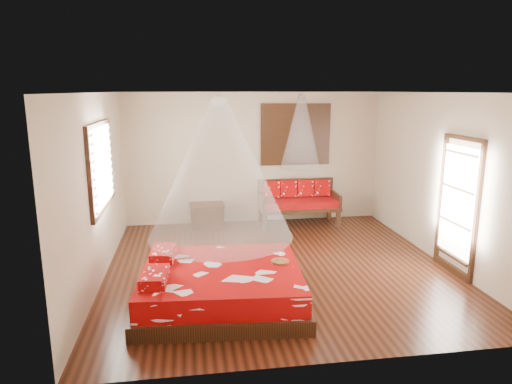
# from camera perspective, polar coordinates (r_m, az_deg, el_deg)

# --- Properties ---
(room) EXTENTS (5.54, 5.54, 2.84)m
(room) POSITION_cam_1_polar(r_m,az_deg,el_deg) (7.20, 2.85, 1.10)
(room) COLOR black
(room) RESTS_ON ground
(bed) EXTENTS (2.33, 2.14, 0.65)m
(bed) POSITION_cam_1_polar(r_m,az_deg,el_deg) (6.31, -4.47, -11.56)
(bed) COLOR black
(bed) RESTS_ON floor
(daybed) EXTENTS (1.68, 0.75, 0.94)m
(daybed) POSITION_cam_1_polar(r_m,az_deg,el_deg) (9.85, 5.28, -1.03)
(daybed) COLOR black
(daybed) RESTS_ON floor
(storage_chest) EXTENTS (0.73, 0.55, 0.49)m
(storage_chest) POSITION_cam_1_polar(r_m,az_deg,el_deg) (9.72, -6.14, -2.88)
(storage_chest) COLOR black
(storage_chest) RESTS_ON floor
(shutter_panel) EXTENTS (1.52, 0.06, 1.32)m
(shutter_panel) POSITION_cam_1_polar(r_m,az_deg,el_deg) (9.95, 4.97, 7.18)
(shutter_panel) COLOR black
(shutter_panel) RESTS_ON wall_back
(window_left) EXTENTS (0.10, 1.74, 1.34)m
(window_left) POSITION_cam_1_polar(r_m,az_deg,el_deg) (7.32, -18.75, 3.03)
(window_left) COLOR black
(window_left) RESTS_ON wall_left
(glazed_door) EXTENTS (0.08, 1.02, 2.16)m
(glazed_door) POSITION_cam_1_polar(r_m,az_deg,el_deg) (7.74, 23.89, -1.67)
(glazed_door) COLOR black
(glazed_door) RESTS_ON floor
(wine_tray) EXTENTS (0.25, 0.25, 0.20)m
(wine_tray) POSITION_cam_1_polar(r_m,az_deg,el_deg) (6.38, 3.04, -8.34)
(wine_tray) COLOR brown
(wine_tray) RESTS_ON bed
(mosquito_net_main) EXTENTS (1.89, 1.89, 1.80)m
(mosquito_net_main) POSITION_cam_1_polar(r_m,az_deg,el_deg) (5.85, -4.53, 2.88)
(mosquito_net_main) COLOR white
(mosquito_net_main) RESTS_ON ceiling
(mosquito_net_daybed) EXTENTS (0.83, 0.83, 1.50)m
(mosquito_net_daybed) POSITION_cam_1_polar(r_m,az_deg,el_deg) (9.49, 5.64, 7.51)
(mosquito_net_daybed) COLOR white
(mosquito_net_daybed) RESTS_ON ceiling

